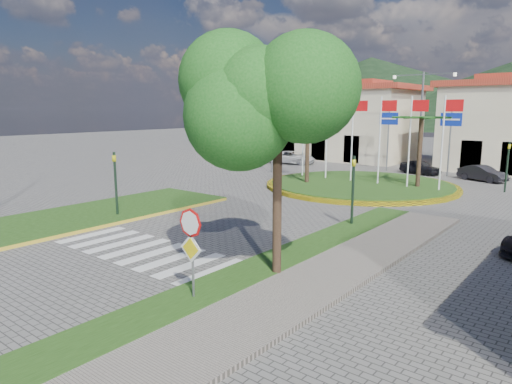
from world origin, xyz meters
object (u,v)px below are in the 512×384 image
Objects in this scene: roundabout_island at (360,185)px; deciduous_tree at (278,110)px; car_dark_a at (420,167)px; white_van at (292,157)px; stop_sign at (191,240)px; car_dark_b at (482,173)px.

roundabout_island is 1.87× the size of deciduous_tree.
white_van is at bearing 109.03° from car_dark_a.
deciduous_tree is (0.60, 3.04, 3.38)m from stop_sign.
white_van reaches higher than car_dark_b.
roundabout_island is 9.85m from car_dark_b.
roundabout_island is 20.69m from stop_sign.
stop_sign is 0.79× the size of car_dark_a.
roundabout_island is 2.88× the size of white_van.
car_dark_a is (11.99, 0.76, -0.04)m from white_van.
stop_sign reaches higher than car_dark_b.
car_dark_a is at bearing 97.82° from stop_sign.
car_dark_b is at bearing 54.35° from roundabout_island.
deciduous_tree reaches higher than white_van.
stop_sign is at bearing -76.27° from roundabout_island.
roundabout_island reaches higher than car_dark_b.
deciduous_tree reaches higher than stop_sign.
white_van is (-16.54, 25.00, -4.56)m from deciduous_tree.
car_dark_a is at bearing 100.03° from deciduous_tree.
car_dark_a is at bearing -97.06° from white_van.
stop_sign is at bearing -156.76° from car_dark_a.
stop_sign is 0.60× the size of white_van.
deciduous_tree reaches higher than car_dark_a.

